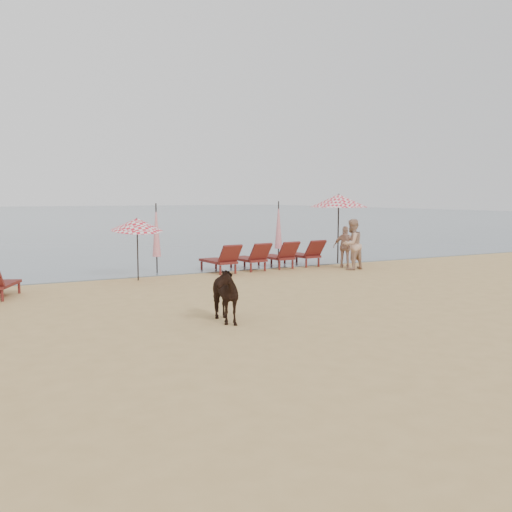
{
  "coord_description": "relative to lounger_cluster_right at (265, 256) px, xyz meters",
  "views": [
    {
      "loc": [
        -7.05,
        -8.35,
        2.69
      ],
      "look_at": [
        0.0,
        5.0,
        1.1
      ],
      "focal_mm": 40.0,
      "sensor_mm": 36.0,
      "label": 1
    }
  ],
  "objects": [
    {
      "name": "ground",
      "position": [
        -3.0,
        -9.93,
        -0.49
      ],
      "size": [
        120.0,
        120.0,
        0.0
      ],
      "primitive_type": "plane",
      "color": "tan",
      "rests_on": "ground"
    },
    {
      "name": "cow",
      "position": [
        -5.11,
        -7.3,
        0.12
      ],
      "size": [
        0.75,
        1.48,
        1.22
      ],
      "primitive_type": "imported",
      "rotation": [
        0.0,
        0.0,
        -0.06
      ],
      "color": "black",
      "rests_on": "ground"
    },
    {
      "name": "lounger_cluster_right",
      "position": [
        0.0,
        0.0,
        0.0
      ],
      "size": [
        4.58,
        2.26,
        0.7
      ],
      "rotation": [
        0.0,
        0.0,
        0.09
      ],
      "color": "maroon",
      "rests_on": "ground"
    },
    {
      "name": "umbrella_open_left_b",
      "position": [
        -4.95,
        -0.53,
        1.31
      ],
      "size": [
        1.63,
        1.66,
        2.08
      ],
      "rotation": [
        0.0,
        0.0,
        0.32
      ],
      "color": "black",
      "rests_on": "ground"
    },
    {
      "name": "umbrella_closed_right",
      "position": [
        1.33,
        1.35,
        1.04
      ],
      "size": [
        0.3,
        0.3,
        2.49
      ],
      "rotation": [
        0.0,
        0.0,
        0.37
      ],
      "color": "black",
      "rests_on": "ground"
    },
    {
      "name": "beachgoer_right_a",
      "position": [
        2.77,
        -1.55,
        0.44
      ],
      "size": [
        1.02,
        0.86,
        1.86
      ],
      "primitive_type": "imported",
      "rotation": [
        0.0,
        0.0,
        3.34
      ],
      "color": "tan",
      "rests_on": "ground"
    },
    {
      "name": "sea",
      "position": [
        -3.0,
        70.07,
        -0.49
      ],
      "size": [
        160.0,
        140.0,
        0.06
      ],
      "primitive_type": "cube",
      "color": "#51606B",
      "rests_on": "ground"
    },
    {
      "name": "beachgoer_right_b",
      "position": [
        2.96,
        -0.9,
        0.29
      ],
      "size": [
        0.95,
        0.88,
        1.56
      ],
      "primitive_type": "imported",
      "rotation": [
        0.0,
        0.0,
        2.44
      ],
      "color": "tan",
      "rests_on": "ground"
    },
    {
      "name": "umbrella_open_right",
      "position": [
        3.38,
        0.16,
        2.02
      ],
      "size": [
        2.28,
        2.28,
        2.78
      ],
      "rotation": [
        0.0,
        0.0,
        -0.39
      ],
      "color": "black",
      "rests_on": "ground"
    },
    {
      "name": "umbrella_closed_left",
      "position": [
        -3.9,
        0.77,
        1.02
      ],
      "size": [
        0.3,
        0.3,
        2.45
      ],
      "rotation": [
        0.0,
        0.0,
        0.1
      ],
      "color": "black",
      "rests_on": "ground"
    }
  ]
}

